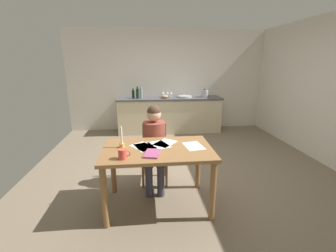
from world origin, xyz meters
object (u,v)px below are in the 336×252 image
at_px(bottle_oil, 133,94).
at_px(dining_table, 158,157).
at_px(person_seated, 154,141).
at_px(candlestick, 122,142).
at_px(coffee_mug, 123,154).
at_px(mixing_bowl, 165,96).
at_px(wine_glass_near_sink, 171,93).
at_px(wine_glass_by_kettle, 167,93).
at_px(stovetop_kettle, 205,93).
at_px(bottle_vinegar, 138,93).
at_px(book_magazine, 152,153).
at_px(bottle_wine_red, 141,93).
at_px(chair_at_table, 154,150).
at_px(sink_unit, 185,96).
at_px(wine_glass_back_left, 163,93).

bearing_deg(bottle_oil, dining_table, -82.53).
distance_m(person_seated, candlestick, 0.62).
bearing_deg(coffee_mug, candlestick, 96.66).
xyz_separation_m(coffee_mug, candlestick, (-0.04, 0.34, 0.02)).
relative_size(person_seated, mixing_bowl, 6.46).
bearing_deg(wine_glass_near_sink, wine_glass_by_kettle, 180.00).
xyz_separation_m(bottle_oil, stovetop_kettle, (1.83, 0.01, -0.01)).
height_order(candlestick, bottle_vinegar, bottle_vinegar).
relative_size(dining_table, candlestick, 5.05).
height_order(mixing_bowl, wine_glass_near_sink, wine_glass_near_sink).
xyz_separation_m(book_magazine, bottle_oil, (-0.35, 3.37, 0.22)).
height_order(coffee_mug, stovetop_kettle, stovetop_kettle).
bearing_deg(person_seated, coffee_mug, -115.32).
height_order(bottle_wine_red, mixing_bowl, bottle_wine_red).
relative_size(chair_at_table, wine_glass_near_sink, 5.68).
height_order(book_magazine, mixing_bowl, mixing_bowl).
bearing_deg(wine_glass_near_sink, mixing_bowl, -130.16).
bearing_deg(candlestick, bottle_vinegar, 87.82).
xyz_separation_m(sink_unit, stovetop_kettle, (0.52, -0.00, 0.08)).
relative_size(candlestick, bottle_vinegar, 0.88).
distance_m(book_magazine, mixing_bowl, 3.34).
relative_size(stovetop_kettle, wine_glass_by_kettle, 1.43).
bearing_deg(bottle_wine_red, stovetop_kettle, 0.71).
bearing_deg(dining_table, coffee_mug, -144.95).
relative_size(chair_at_table, sink_unit, 2.43).
bearing_deg(sink_unit, dining_table, -105.57).
height_order(mixing_bowl, wine_glass_by_kettle, wine_glass_by_kettle).
relative_size(coffee_mug, sink_unit, 0.36).
xyz_separation_m(person_seated, wine_glass_near_sink, (0.57, 2.83, 0.33)).
bearing_deg(wine_glass_near_sink, chair_at_table, -101.82).
relative_size(coffee_mug, wine_glass_by_kettle, 0.84).
height_order(candlestick, book_magazine, candlestick).
bearing_deg(chair_at_table, person_seated, -92.17).
bearing_deg(wine_glass_near_sink, coffee_mug, -104.54).
bearing_deg(mixing_bowl, sink_unit, 7.76).
xyz_separation_m(dining_table, chair_at_table, (-0.01, 0.66, -0.17)).
bearing_deg(stovetop_kettle, person_seated, -118.08).
bearing_deg(bottle_vinegar, dining_table, -84.39).
xyz_separation_m(stovetop_kettle, wine_glass_near_sink, (-0.86, 0.15, 0.01)).
bearing_deg(book_magazine, bottle_vinegar, 107.43).
height_order(coffee_mug, book_magazine, coffee_mug).
height_order(dining_table, candlestick, candlestick).
relative_size(candlestick, wine_glass_back_left, 1.69).
relative_size(person_seated, candlestick, 4.59).
relative_size(coffee_mug, wine_glass_near_sink, 0.84).
relative_size(chair_at_table, coffee_mug, 6.74).
bearing_deg(candlestick, bottle_wine_red, 86.17).
height_order(sink_unit, stovetop_kettle, sink_unit).
bearing_deg(book_magazine, bottle_wine_red, 105.86).
height_order(candlestick, sink_unit, sink_unit).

